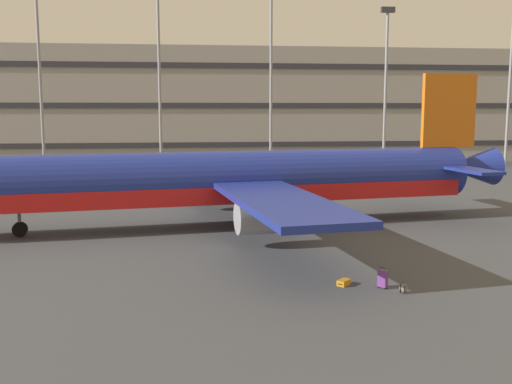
# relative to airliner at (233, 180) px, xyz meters

# --- Properties ---
(ground_plane) EXTENTS (600.00, 600.00, 0.00)m
(ground_plane) POSITION_rel_airliner_xyz_m (1.65, -0.09, -3.05)
(ground_plane) COLOR #424449
(terminal_structure) EXTENTS (125.60, 19.11, 16.38)m
(terminal_structure) POSITION_rel_airliner_xyz_m (1.65, 53.51, 5.13)
(terminal_structure) COLOR gray
(terminal_structure) RESTS_ON ground_plane
(airliner) EXTENTS (39.56, 32.24, 10.19)m
(airliner) POSITION_rel_airliner_xyz_m (0.00, 0.00, 0.00)
(airliner) COLOR navy
(airliner) RESTS_ON ground_plane
(light_mast_left) EXTENTS (1.80, 0.50, 24.57)m
(light_mast_left) POSITION_rel_airliner_xyz_m (-20.63, 36.51, 10.96)
(light_mast_left) COLOR gray
(light_mast_left) RESTS_ON ground_plane
(light_mast_center_left) EXTENTS (1.80, 0.50, 22.42)m
(light_mast_center_left) POSITION_rel_airliner_xyz_m (-6.30, 36.51, 9.86)
(light_mast_center_left) COLOR gray
(light_mast_center_left) RESTS_ON ground_plane
(light_mast_center_right) EXTENTS (1.80, 0.50, 26.02)m
(light_mast_center_right) POSITION_rel_airliner_xyz_m (7.69, 36.51, 11.70)
(light_mast_center_right) COLOR gray
(light_mast_center_right) RESTS_ON ground_plane
(light_mast_right) EXTENTS (1.80, 0.50, 20.60)m
(light_mast_right) POSITION_rel_airliner_xyz_m (22.75, 36.51, 8.92)
(light_mast_right) COLOR gray
(light_mast_right) RESTS_ON ground_plane
(light_mast_far_right) EXTENTS (1.80, 0.50, 26.27)m
(light_mast_far_right) POSITION_rel_airliner_xyz_m (39.84, 36.51, 11.83)
(light_mast_far_right) COLOR gray
(light_mast_far_right) RESTS_ON ground_plane
(suitcase_laid_flat) EXTENTS (0.72, 0.72, 0.25)m
(suitcase_laid_flat) POSITION_rel_airliner_xyz_m (3.84, -13.83, -2.93)
(suitcase_laid_flat) COLOR orange
(suitcase_laid_flat) RESTS_ON ground_plane
(suitcase_silver) EXTENTS (0.42, 0.47, 0.93)m
(suitcase_silver) POSITION_rel_airliner_xyz_m (5.41, -14.43, -2.63)
(suitcase_silver) COLOR #72388C
(suitcase_silver) RESTS_ON ground_plane
(backpack_orange) EXTENTS (0.42, 0.41, 0.48)m
(backpack_orange) POSITION_rel_airliner_xyz_m (6.05, -15.22, -2.84)
(backpack_orange) COLOR gray
(backpack_orange) RESTS_ON ground_plane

